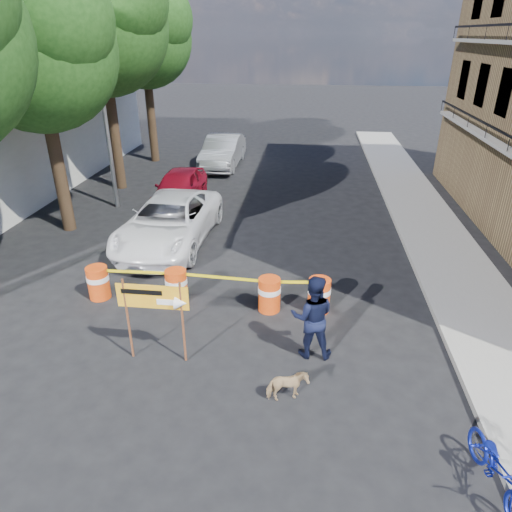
% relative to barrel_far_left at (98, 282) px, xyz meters
% --- Properties ---
extents(ground, '(120.00, 120.00, 0.00)m').
position_rel_barrel_far_left_xyz_m(ground, '(3.68, -2.55, -0.47)').
color(ground, black).
rests_on(ground, ground).
extents(sidewalk_east, '(2.40, 40.00, 0.15)m').
position_rel_barrel_far_left_xyz_m(sidewalk_east, '(9.88, 3.45, -0.40)').
color(sidewalk_east, gray).
rests_on(sidewalk_east, ground).
extents(tree_mid_a, '(5.25, 5.00, 8.68)m').
position_rel_barrel_far_left_xyz_m(tree_mid_a, '(-3.05, 4.45, 5.53)').
color(tree_mid_a, '#332316').
rests_on(tree_mid_a, ground).
extents(tree_mid_b, '(5.67, 5.40, 9.62)m').
position_rel_barrel_far_left_xyz_m(tree_mid_b, '(-3.05, 9.45, 6.24)').
color(tree_mid_b, '#332316').
rests_on(tree_mid_b, ground).
extents(tree_far, '(5.04, 4.80, 8.84)m').
position_rel_barrel_far_left_xyz_m(tree_far, '(-3.05, 14.45, 5.74)').
color(tree_far, '#332316').
rests_on(tree_far, ground).
extents(streetlamp, '(1.25, 0.18, 8.00)m').
position_rel_barrel_far_left_xyz_m(streetlamp, '(-2.25, 6.95, 3.90)').
color(streetlamp, gray).
rests_on(streetlamp, ground).
extents(barrel_far_left, '(0.58, 0.58, 0.90)m').
position_rel_barrel_far_left_xyz_m(barrel_far_left, '(0.00, 0.00, 0.00)').
color(barrel_far_left, red).
rests_on(barrel_far_left, ground).
extents(barrel_mid_left, '(0.58, 0.58, 0.90)m').
position_rel_barrel_far_left_xyz_m(barrel_mid_left, '(2.11, 0.07, 0.00)').
color(barrel_mid_left, red).
rests_on(barrel_mid_left, ground).
extents(barrel_mid_right, '(0.58, 0.58, 0.90)m').
position_rel_barrel_far_left_xyz_m(barrel_mid_right, '(4.57, -0.09, 0.00)').
color(barrel_mid_right, red).
rests_on(barrel_mid_right, ground).
extents(barrel_far_right, '(0.58, 0.58, 0.90)m').
position_rel_barrel_far_left_xyz_m(barrel_far_right, '(5.82, 0.01, 0.00)').
color(barrel_far_right, red).
rests_on(barrel_far_right, ground).
extents(detour_sign, '(1.51, 0.28, 1.94)m').
position_rel_barrel_far_left_xyz_m(detour_sign, '(2.56, -2.32, 0.96)').
color(detour_sign, '#592D19').
rests_on(detour_sign, ground).
extents(pedestrian, '(0.95, 0.75, 1.93)m').
position_rel_barrel_far_left_xyz_m(pedestrian, '(5.63, -1.77, 0.49)').
color(pedestrian, black).
rests_on(pedestrian, ground).
extents(bicycle, '(0.75, 1.01, 1.77)m').
position_rel_barrel_far_left_xyz_m(bicycle, '(8.48, -4.84, 0.41)').
color(bicycle, '#1423A7').
rests_on(bicycle, ground).
extents(dog, '(0.86, 0.59, 0.66)m').
position_rel_barrel_far_left_xyz_m(dog, '(5.20, -3.25, -0.14)').
color(dog, tan).
rests_on(dog, ground).
extents(suv_white, '(2.79, 5.65, 1.54)m').
position_rel_barrel_far_left_xyz_m(suv_white, '(0.88, 3.69, 0.30)').
color(suv_white, white).
rests_on(suv_white, ground).
extents(sedan_red, '(1.73, 4.21, 1.43)m').
position_rel_barrel_far_left_xyz_m(sedan_red, '(0.17, 7.55, 0.24)').
color(sedan_red, maroon).
rests_on(sedan_red, ground).
extents(sedan_silver, '(1.81, 4.94, 1.62)m').
position_rel_barrel_far_left_xyz_m(sedan_silver, '(0.88, 13.65, 0.34)').
color(sedan_silver, '#A7A9AE').
rests_on(sedan_silver, ground).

